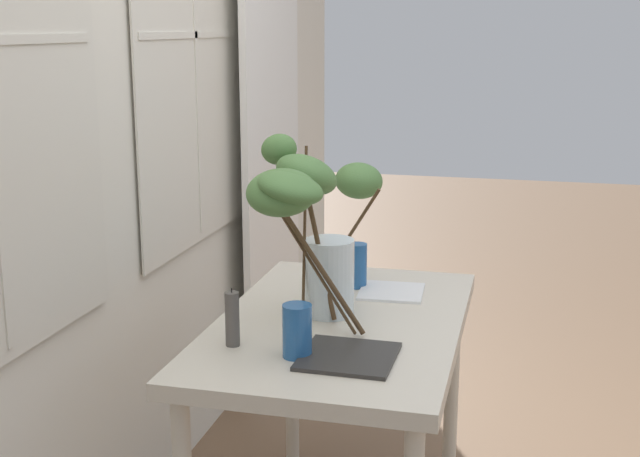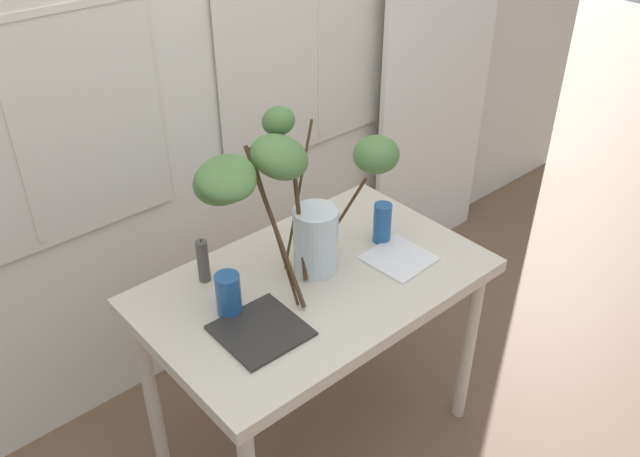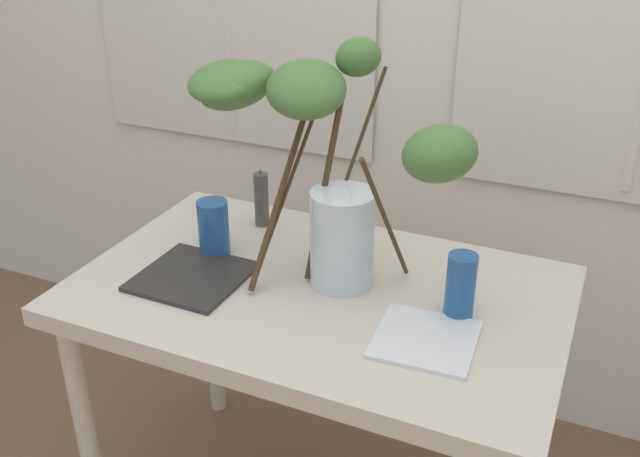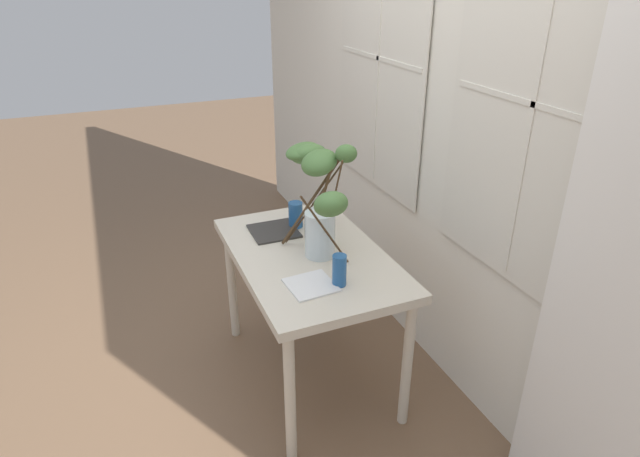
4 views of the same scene
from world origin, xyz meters
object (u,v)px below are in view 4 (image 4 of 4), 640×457
(dining_table, at_px, (309,268))
(plate_square_left, at_px, (274,231))
(vase_with_branches, at_px, (318,190))
(plate_square_right, at_px, (311,285))
(drinking_glass_blue_right, at_px, (339,270))
(pillar_candle, at_px, (330,211))
(drinking_glass_blue_left, at_px, (296,215))

(dining_table, distance_m, plate_square_left, 0.32)
(vase_with_branches, distance_m, plate_square_left, 0.43)
(dining_table, distance_m, plate_square_right, 0.32)
(drinking_glass_blue_right, relative_size, plate_square_right, 0.72)
(drinking_glass_blue_right, distance_m, pillar_candle, 0.65)
(dining_table, bearing_deg, plate_square_right, -20.13)
(dining_table, height_order, pillar_candle, pillar_candle)
(vase_with_branches, distance_m, plate_square_right, 0.49)
(plate_square_left, xyz_separation_m, plate_square_right, (0.59, -0.02, -0.00))
(vase_with_branches, relative_size, drinking_glass_blue_right, 4.91)
(dining_table, bearing_deg, plate_square_left, -163.09)
(dining_table, height_order, plate_square_left, plate_square_left)
(dining_table, bearing_deg, drinking_glass_blue_left, 171.73)
(vase_with_branches, bearing_deg, plate_square_right, -27.48)
(vase_with_branches, relative_size, plate_square_right, 3.56)
(plate_square_right, distance_m, pillar_candle, 0.67)
(plate_square_left, bearing_deg, dining_table, 16.91)
(drinking_glass_blue_right, height_order, plate_square_left, drinking_glass_blue_right)
(drinking_glass_blue_right, xyz_separation_m, plate_square_right, (-0.04, -0.12, -0.07))
(pillar_candle, bearing_deg, drinking_glass_blue_right, -20.10)
(drinking_glass_blue_left, height_order, plate_square_left, drinking_glass_blue_left)
(plate_square_right, bearing_deg, vase_with_branches, 152.52)
(plate_square_left, distance_m, pillar_candle, 0.33)
(drinking_glass_blue_left, xyz_separation_m, drinking_glass_blue_right, (0.64, -0.03, 0.00))
(dining_table, distance_m, pillar_candle, 0.40)
(dining_table, xyz_separation_m, plate_square_left, (-0.29, -0.09, 0.09))
(vase_with_branches, xyz_separation_m, plate_square_left, (-0.25, -0.16, -0.31))
(drinking_glass_blue_left, height_order, pillar_candle, pillar_candle)
(vase_with_branches, xyz_separation_m, drinking_glass_blue_right, (0.37, -0.05, -0.24))
(pillar_candle, bearing_deg, plate_square_left, -92.71)
(plate_square_right, bearing_deg, dining_table, 159.87)
(plate_square_left, bearing_deg, plate_square_right, -1.79)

